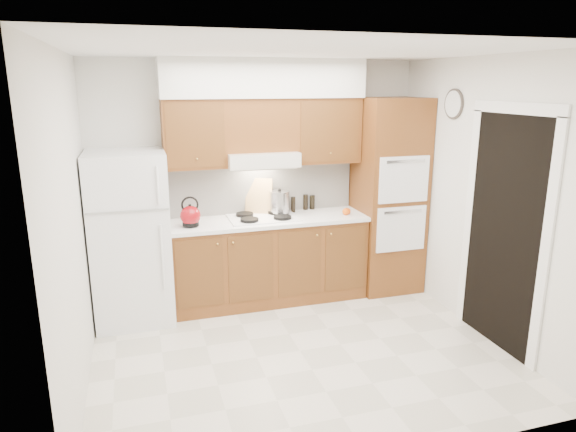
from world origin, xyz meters
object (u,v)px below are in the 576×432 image
object	(u,v)px
kettle	(190,216)
stock_pot	(280,202)
fridge	(131,238)
oven_cabinet	(388,196)

from	to	relation	value
kettle	stock_pot	world-z (taller)	stock_pot
fridge	stock_pot	size ratio (longest dim) A/B	7.62
stock_pot	kettle	bearing A→B (deg)	-167.91
fridge	kettle	bearing A→B (deg)	-3.76
fridge	stock_pot	bearing A→B (deg)	6.27
stock_pot	oven_cabinet	bearing A→B (deg)	-6.37
oven_cabinet	stock_pot	distance (m)	1.26
oven_cabinet	kettle	distance (m)	2.25
fridge	stock_pot	distance (m)	1.62
fridge	oven_cabinet	bearing A→B (deg)	0.70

